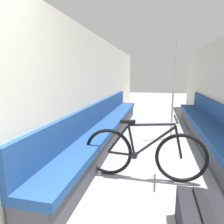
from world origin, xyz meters
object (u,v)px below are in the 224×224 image
at_px(bench_seat_row_left, 107,127).
at_px(bench_seat_row_right, 210,133).
at_px(luggage_bag, 202,224).
at_px(bicycle, 143,153).
at_px(grab_pole_near, 173,91).

bearing_deg(bench_seat_row_left, bench_seat_row_right, 0.00).
bearing_deg(bench_seat_row_left, luggage_bag, -59.63).
height_order(bench_seat_row_left, bicycle, bicycle).
bearing_deg(bicycle, luggage_bag, -76.42).
distance_m(bicycle, grab_pole_near, 2.03).
bearing_deg(bicycle, grab_pole_near, 58.60).
bearing_deg(bench_seat_row_left, bicycle, -59.58).
xyz_separation_m(bench_seat_row_left, bicycle, (0.89, -1.51, 0.08)).
xyz_separation_m(bench_seat_row_right, bicycle, (-1.21, -1.51, 0.08)).
relative_size(bench_seat_row_left, bench_seat_row_right, 1.00).
xyz_separation_m(bench_seat_row_right, grab_pole_near, (-0.72, 0.33, 0.79)).
bearing_deg(bench_seat_row_right, luggage_bag, -104.36).
xyz_separation_m(bench_seat_row_left, grab_pole_near, (1.37, 0.33, 0.79)).
bearing_deg(bench_seat_row_right, grab_pole_near, 155.25).
relative_size(grab_pole_near, luggage_bag, 3.64).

